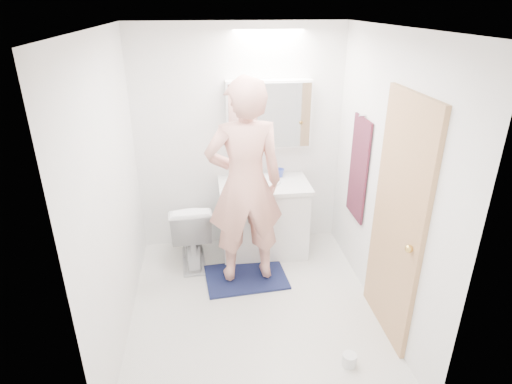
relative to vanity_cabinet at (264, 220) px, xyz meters
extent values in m
plane|color=silver|center=(-0.23, -0.96, -0.39)|extent=(2.50, 2.50, 0.00)
plane|color=white|center=(-0.23, -0.96, 2.01)|extent=(2.50, 2.50, 0.00)
plane|color=white|center=(-0.23, 0.29, 0.81)|extent=(2.50, 0.00, 2.50)
plane|color=white|center=(-0.23, -2.21, 0.81)|extent=(2.50, 0.00, 2.50)
plane|color=white|center=(-1.33, -0.96, 0.81)|extent=(0.00, 2.50, 2.50)
plane|color=white|center=(0.87, -0.96, 0.81)|extent=(0.00, 2.50, 2.50)
cube|color=silver|center=(0.00, 0.00, 0.00)|extent=(0.90, 0.55, 0.78)
cube|color=white|center=(0.00, 0.00, 0.41)|extent=(0.95, 0.58, 0.04)
cylinder|color=white|center=(0.00, 0.03, 0.45)|extent=(0.36, 0.36, 0.03)
cylinder|color=#B8B8BD|center=(0.00, 0.22, 0.51)|extent=(0.02, 0.02, 0.16)
cube|color=white|center=(0.07, 0.21, 1.11)|extent=(0.88, 0.14, 0.70)
cube|color=silver|center=(0.07, 0.13, 1.11)|extent=(0.84, 0.01, 0.66)
imported|color=silver|center=(-0.79, -0.11, -0.02)|extent=(0.46, 0.75, 0.74)
cube|color=#142141|center=(-0.25, -0.50, -0.38)|extent=(0.84, 0.61, 0.02)
imported|color=tan|center=(-0.25, -0.50, 0.64)|extent=(0.76, 0.53, 1.97)
cube|color=tan|center=(0.85, -1.31, 0.61)|extent=(0.04, 0.80, 2.00)
sphere|color=gold|center=(0.81, -1.61, 0.56)|extent=(0.06, 0.06, 0.06)
cube|color=#121E39|center=(0.85, -0.41, 0.71)|extent=(0.02, 0.42, 1.00)
cylinder|color=silver|center=(0.84, -0.41, 1.23)|extent=(0.07, 0.02, 0.02)
imported|color=beige|center=(-0.26, 0.15, 0.53)|extent=(0.11, 0.11, 0.20)
imported|color=#629AD3|center=(-0.19, 0.18, 0.52)|extent=(0.10, 0.10, 0.18)
imported|color=#4157C4|center=(0.19, 0.16, 0.48)|extent=(0.12, 0.12, 0.09)
cylinder|color=silver|center=(0.42, -1.72, -0.34)|extent=(0.11, 0.11, 0.10)
camera|label=1|loc=(-0.60, -4.06, 2.18)|focal=29.85mm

